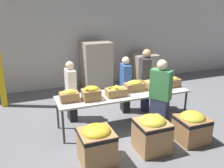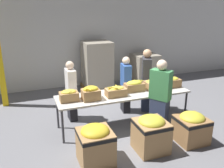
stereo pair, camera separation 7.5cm
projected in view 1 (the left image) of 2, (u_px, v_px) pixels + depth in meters
The scene contains 18 objects.
ground_plane at pixel (123, 124), 6.15m from camera, with size 30.00×30.00×0.00m, color slate.
wall_back at pixel (85, 28), 8.46m from camera, with size 16.00×0.08×4.00m.
sorting_table at pixel (124, 95), 5.91m from camera, with size 3.17×0.83×0.81m.
banana_box_0 at pixel (69, 95), 5.40m from camera, with size 0.40×0.27×0.27m.
banana_box_1 at pixel (91, 93), 5.47m from camera, with size 0.39×0.35×0.32m.
banana_box_2 at pixel (116, 91), 5.69m from camera, with size 0.47×0.29×0.26m.
banana_box_3 at pixel (134, 86), 6.02m from camera, with size 0.47×0.30×0.27m.
banana_box_4 at pixel (153, 84), 6.22m from camera, with size 0.40×0.32×0.24m.
banana_box_5 at pixel (171, 81), 6.34m from camera, with size 0.45×0.32×0.27m.
volunteer_0 at pixel (125, 85), 6.64m from camera, with size 0.26×0.43×1.52m.
volunteer_1 at pixel (160, 97), 5.56m from camera, with size 0.44×0.50×1.70m.
volunteer_2 at pixel (71, 92), 6.15m from camera, with size 0.22×0.41×1.52m.
volunteer_3 at pixel (146, 80), 6.74m from camera, with size 0.39×0.51×1.69m.
donation_bin_0 at pixel (97, 143), 4.56m from camera, with size 0.62×0.62×0.76m.
donation_bin_1 at pixel (152, 132), 4.96m from camera, with size 0.62×0.62×0.75m.
donation_bin_2 at pixel (192, 126), 5.30m from camera, with size 0.61×0.61×0.67m.
pallet_stack_0 at pixel (143, 69), 9.06m from camera, with size 0.92×0.92×1.07m.
pallet_stack_1 at pixel (96, 66), 8.34m from camera, with size 0.98×0.98×1.63m.
Camera 1 is at (-2.25, -5.05, 2.89)m, focal length 40.00 mm.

